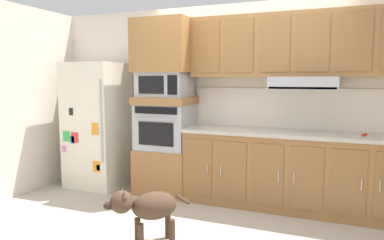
{
  "coord_description": "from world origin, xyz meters",
  "views": [
    {
      "loc": [
        1.09,
        -3.49,
        1.53
      ],
      "look_at": [
        -0.41,
        0.25,
        1.07
      ],
      "focal_mm": 33.16,
      "sensor_mm": 36.0,
      "label": 1
    }
  ],
  "objects_px": {
    "screwdriver": "(366,135)",
    "dog": "(147,207)",
    "refrigerator": "(98,125)",
    "microwave": "(165,85)",
    "built_in_oven": "(166,126)"
  },
  "relations": [
    {
      "from": "screwdriver",
      "to": "dog",
      "type": "bearing_deg",
      "value": -142.28
    },
    {
      "from": "microwave",
      "to": "dog",
      "type": "distance_m",
      "value": 1.92
    },
    {
      "from": "dog",
      "to": "screwdriver",
      "type": "bearing_deg",
      "value": 175.92
    },
    {
      "from": "microwave",
      "to": "screwdriver",
      "type": "distance_m",
      "value": 2.47
    },
    {
      "from": "built_in_oven",
      "to": "microwave",
      "type": "xyz_separation_m",
      "value": [
        0.0,
        -0.0,
        0.56
      ]
    },
    {
      "from": "microwave",
      "to": "screwdriver",
      "type": "height_order",
      "value": "microwave"
    },
    {
      "from": "dog",
      "to": "built_in_oven",
      "type": "bearing_deg",
      "value": -112.21
    },
    {
      "from": "microwave",
      "to": "screwdriver",
      "type": "xyz_separation_m",
      "value": [
        2.42,
        -0.02,
        -0.53
      ]
    },
    {
      "from": "refrigerator",
      "to": "microwave",
      "type": "distance_m",
      "value": 1.21
    },
    {
      "from": "built_in_oven",
      "to": "microwave",
      "type": "relative_size",
      "value": 1.09
    },
    {
      "from": "refrigerator",
      "to": "dog",
      "type": "relative_size",
      "value": 2.74
    },
    {
      "from": "screwdriver",
      "to": "refrigerator",
      "type": "bearing_deg",
      "value": -179.25
    },
    {
      "from": "refrigerator",
      "to": "microwave",
      "type": "bearing_deg",
      "value": 3.67
    },
    {
      "from": "refrigerator",
      "to": "built_in_oven",
      "type": "xyz_separation_m",
      "value": [
        1.06,
        0.07,
        0.02
      ]
    },
    {
      "from": "screwdriver",
      "to": "built_in_oven",
      "type": "bearing_deg",
      "value": 179.48
    }
  ]
}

